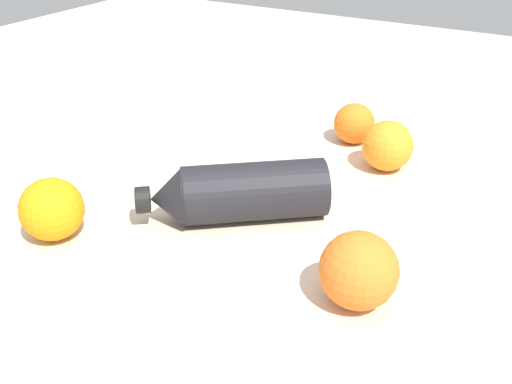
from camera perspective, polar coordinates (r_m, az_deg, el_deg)
ground_plane at (r=0.74m, az=-0.57°, el=-2.87°), size 2.40×2.40×0.00m
water_bottle at (r=0.72m, az=-1.83°, el=-0.13°), size 0.23×0.20×0.08m
orange_0 at (r=0.73m, az=-20.25°, el=-1.68°), size 0.08×0.08×0.08m
orange_1 at (r=0.87m, az=13.36°, el=4.63°), size 0.08×0.08×0.08m
orange_2 at (r=0.95m, az=10.06°, el=6.95°), size 0.07×0.07×0.07m
orange_3 at (r=0.59m, az=10.50°, el=-7.92°), size 0.08×0.08×0.08m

